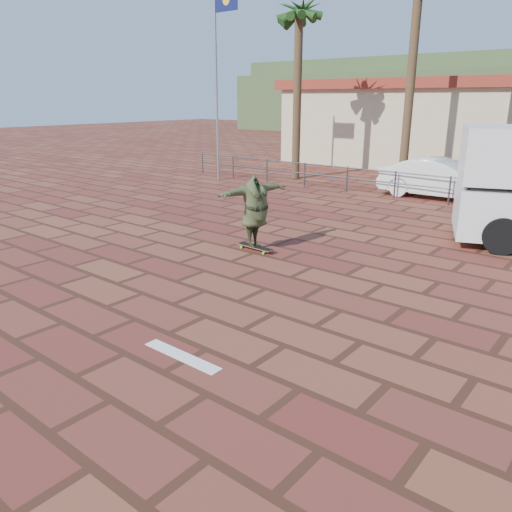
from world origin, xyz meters
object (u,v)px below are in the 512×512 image
at_px(longboard, 255,247).
at_px(skateboarder, 255,211).
at_px(car_silver, 490,172).
at_px(car_white, 441,179).

distance_m(longboard, skateboarder, 0.89).
relative_size(car_silver, car_white, 0.95).
xyz_separation_m(longboard, car_silver, (2.04, 12.47, 0.63)).
height_order(car_silver, car_white, car_white).
bearing_deg(skateboarder, longboard, 98.91).
xyz_separation_m(car_silver, car_white, (-0.93, -3.00, 0.01)).
bearing_deg(longboard, skateboarder, 4.07).
xyz_separation_m(longboard, car_white, (1.10, 9.47, 0.64)).
distance_m(car_silver, car_white, 3.14).
bearing_deg(skateboarder, car_silver, -0.36).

